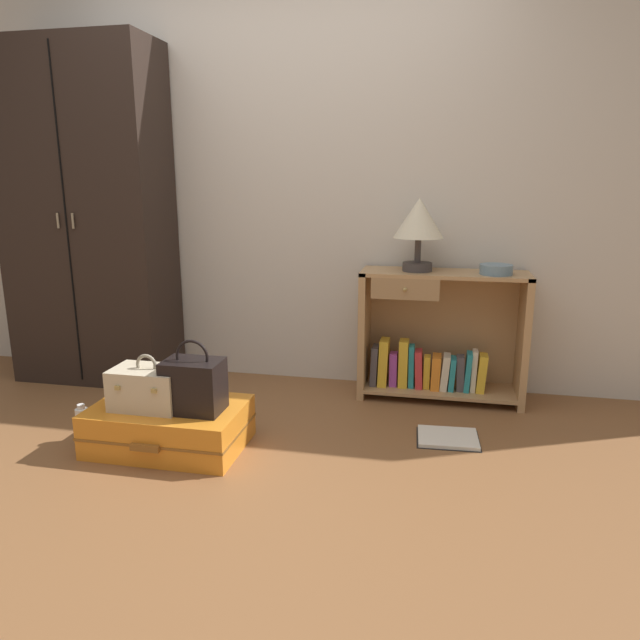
% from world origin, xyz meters
% --- Properties ---
extents(ground_plane, '(9.00, 9.00, 0.00)m').
position_xyz_m(ground_plane, '(0.00, 0.00, 0.00)').
color(ground_plane, brown).
extents(back_wall, '(6.40, 0.10, 2.60)m').
position_xyz_m(back_wall, '(0.00, 1.50, 1.30)').
color(back_wall, beige).
rests_on(back_wall, ground_plane).
extents(wardrobe, '(0.99, 0.47, 2.09)m').
position_xyz_m(wardrobe, '(-1.25, 1.20, 1.05)').
color(wardrobe, black).
rests_on(wardrobe, ground_plane).
extents(bookshelf, '(0.96, 0.33, 0.77)m').
position_xyz_m(bookshelf, '(0.94, 1.27, 0.35)').
color(bookshelf, tan).
rests_on(bookshelf, ground_plane).
extents(table_lamp, '(0.29, 0.29, 0.42)m').
position_xyz_m(table_lamp, '(0.81, 1.26, 1.05)').
color(table_lamp, '#3D3838').
rests_on(table_lamp, bookshelf).
extents(bowl, '(0.18, 0.18, 0.06)m').
position_xyz_m(bowl, '(1.25, 1.22, 0.79)').
color(bowl, slate).
rests_on(bowl, bookshelf).
extents(suitcase_large, '(0.74, 0.49, 0.21)m').
position_xyz_m(suitcase_large, '(-0.32, 0.31, 0.11)').
color(suitcase_large, orange).
rests_on(suitcase_large, ground_plane).
extents(train_case, '(0.33, 0.23, 0.27)m').
position_xyz_m(train_case, '(-0.40, 0.27, 0.31)').
color(train_case, beige).
rests_on(train_case, suitcase_large).
extents(handbag, '(0.27, 0.19, 0.35)m').
position_xyz_m(handbag, '(-0.17, 0.28, 0.34)').
color(handbag, black).
rests_on(handbag, suitcase_large).
extents(bottle, '(0.06, 0.06, 0.20)m').
position_xyz_m(bottle, '(-0.77, 0.27, 0.09)').
color(bottle, white).
rests_on(bottle, ground_plane).
extents(open_book_on_floor, '(0.33, 0.27, 0.02)m').
position_xyz_m(open_book_on_floor, '(1.02, 0.67, 0.01)').
color(open_book_on_floor, white).
rests_on(open_book_on_floor, ground_plane).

